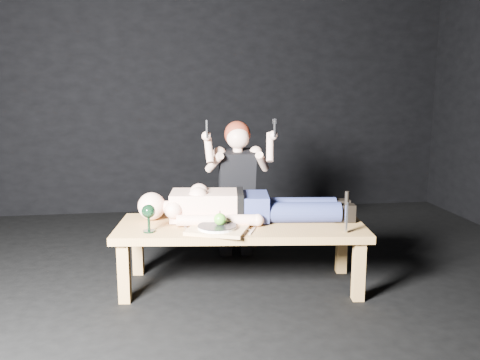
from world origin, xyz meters
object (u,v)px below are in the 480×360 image
(lying_man, at_px, (248,202))
(serving_tray, at_px, (217,230))
(kneeling_woman, at_px, (236,188))
(table, at_px, (241,255))
(goblet, at_px, (149,218))
(carving_knife, at_px, (346,212))

(lying_man, distance_m, serving_tray, 0.39)
(kneeling_woman, bearing_deg, table, -93.65)
(goblet, bearing_deg, table, 9.55)
(lying_man, xyz_separation_m, goblet, (-0.68, -0.22, -0.03))
(lying_man, bearing_deg, serving_tray, -124.48)
(lying_man, distance_m, carving_knife, 0.71)
(table, xyz_separation_m, lying_man, (0.06, 0.11, 0.35))
(kneeling_woman, bearing_deg, carving_knife, -57.04)
(goblet, relative_size, carving_knife, 0.67)
(goblet, bearing_deg, serving_tray, -7.77)
(lying_man, height_order, serving_tray, lying_man)
(lying_man, relative_size, kneeling_woman, 1.39)
(serving_tray, distance_m, goblet, 0.45)
(serving_tray, xyz_separation_m, goblet, (-0.44, 0.06, 0.08))
(serving_tray, height_order, goblet, goblet)
(table, height_order, carving_knife, carving_knife)
(serving_tray, bearing_deg, lying_man, 48.56)
(goblet, distance_m, carving_knife, 1.28)
(kneeling_woman, height_order, goblet, kneeling_woman)
(serving_tray, bearing_deg, kneeling_woman, 73.63)
(carving_knife, bearing_deg, kneeling_woman, 128.68)
(serving_tray, bearing_deg, table, 41.95)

